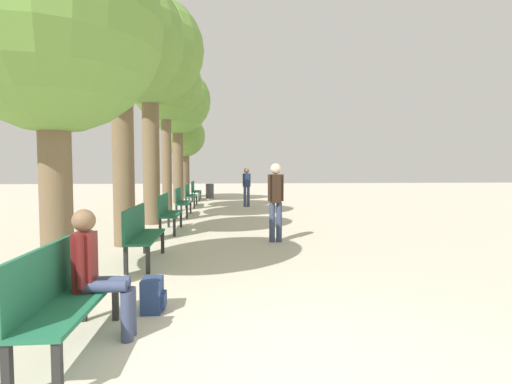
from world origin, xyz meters
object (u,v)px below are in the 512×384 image
at_px(bench_row_1, 140,231).
at_px(pedestrian_mid, 276,197).
at_px(tree_row_5, 184,138).
at_px(tree_row_1, 121,42).
at_px(bench_row_0, 61,291).
at_px(person_seated, 98,270).
at_px(bench_row_3, 181,200).
at_px(bench_row_5, 195,189).
at_px(tree_row_4, 177,102).
at_px(tree_row_2, 150,53).
at_px(pedestrian_near, 247,185).
at_px(bench_row_4, 189,193).
at_px(trash_bin, 210,191).
at_px(tree_row_0, 51,25).
at_px(backpack, 153,295).
at_px(bench_row_2, 167,210).
at_px(tree_row_3, 166,86).

distance_m(bench_row_1, pedestrian_mid, 3.14).
bearing_deg(tree_row_5, tree_row_1, -90.00).
bearing_deg(bench_row_0, person_seated, 50.35).
height_order(bench_row_1, bench_row_3, same).
height_order(bench_row_5, tree_row_4, tree_row_4).
distance_m(bench_row_3, tree_row_2, 4.82).
xyz_separation_m(bench_row_1, pedestrian_near, (2.43, 9.85, 0.38)).
bearing_deg(bench_row_4, trash_bin, 81.17).
bearing_deg(tree_row_0, pedestrian_near, 75.20).
bearing_deg(pedestrian_near, tree_row_1, -110.50).
xyz_separation_m(bench_row_4, tree_row_1, (-0.65, -8.59, 3.66)).
xyz_separation_m(bench_row_5, backpack, (0.62, -16.00, -0.37)).
relative_size(bench_row_5, pedestrian_near, 0.97).
xyz_separation_m(tree_row_4, tree_row_5, (0.00, 3.08, -1.42)).
xyz_separation_m(bench_row_3, bench_row_5, (0.00, 6.80, 0.00)).
bearing_deg(tree_row_0, tree_row_1, 90.00).
distance_m(pedestrian_near, trash_bin, 5.33).
bearing_deg(person_seated, bench_row_0, -129.65).
bearing_deg(person_seated, bench_row_1, 94.21).
height_order(tree_row_4, backpack, tree_row_4).
height_order(tree_row_0, person_seated, tree_row_0).
height_order(bench_row_0, backpack, bench_row_0).
relative_size(bench_row_3, tree_row_5, 0.35).
height_order(bench_row_2, person_seated, person_seated).
bearing_deg(tree_row_1, person_seated, -79.46).
height_order(bench_row_4, tree_row_5, tree_row_5).
distance_m(bench_row_1, tree_row_5, 15.26).
distance_m(tree_row_3, trash_bin, 8.07).
distance_m(tree_row_0, trash_bin, 17.01).
xyz_separation_m(tree_row_1, backpack, (1.27, -4.02, -4.04)).
xyz_separation_m(tree_row_1, person_seated, (0.88, -4.73, -3.55)).
xyz_separation_m(bench_row_5, person_seated, (0.23, -16.72, 0.11)).
distance_m(bench_row_4, tree_row_0, 12.36).
height_order(tree_row_4, trash_bin, tree_row_4).
height_order(bench_row_0, bench_row_4, same).
distance_m(tree_row_4, pedestrian_mid, 11.30).
bearing_deg(bench_row_2, tree_row_2, 113.54).
distance_m(backpack, pedestrian_near, 12.42).
bearing_deg(bench_row_3, trash_bin, 84.86).
bearing_deg(bench_row_4, bench_row_1, -90.00).
xyz_separation_m(tree_row_0, pedestrian_near, (3.08, 11.67, -2.42)).
distance_m(bench_row_1, bench_row_3, 6.80).
xyz_separation_m(bench_row_2, bench_row_3, (0.00, 3.40, 0.00)).
height_order(bench_row_3, tree_row_3, tree_row_3).
distance_m(bench_row_0, pedestrian_near, 13.48).
relative_size(bench_row_3, bench_row_4, 1.00).
xyz_separation_m(bench_row_0, tree_row_5, (-0.65, 18.40, 2.69)).
bearing_deg(tree_row_5, trash_bin, -5.63).
bearing_deg(tree_row_2, bench_row_4, 83.02).
xyz_separation_m(bench_row_3, pedestrian_mid, (2.58, -5.06, 0.44)).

